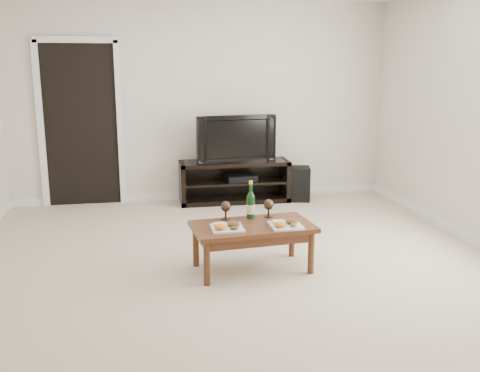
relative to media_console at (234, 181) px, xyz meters
name	(u,v)px	position (x,y,z in m)	size (l,w,h in m)	color
floor	(239,273)	(-0.39, -2.50, -0.28)	(5.50, 5.50, 0.00)	beige
back_wall	(201,103)	(-0.39, 0.27, 1.02)	(5.00, 0.04, 2.60)	beige
doorway	(81,126)	(-1.94, 0.24, 0.75)	(0.90, 0.02, 2.05)	black
media_console	(234,181)	(0.00, 0.00, 0.00)	(1.44, 0.45, 0.55)	black
television	(234,138)	(0.00, 0.00, 0.58)	(1.06, 0.14, 0.61)	black
av_receiver	(240,178)	(0.08, -0.01, 0.05)	(0.40, 0.30, 0.08)	black
subwoofer	(298,184)	(0.86, -0.08, -0.05)	(0.30, 0.30, 0.45)	black
coffee_table	(252,247)	(-0.26, -2.42, -0.07)	(1.05, 0.57, 0.42)	#542B17
plate_left	(227,225)	(-0.50, -2.52, 0.18)	(0.27, 0.27, 0.07)	white
plate_right	(286,223)	(0.02, -2.54, 0.18)	(0.27, 0.27, 0.07)	white
wine_bottle	(251,200)	(-0.23, -2.22, 0.32)	(0.07, 0.07, 0.35)	#0D3311
goblet_left	(226,210)	(-0.46, -2.22, 0.23)	(0.09, 0.09, 0.17)	#3A2A20
goblet_right	(269,208)	(-0.06, -2.22, 0.23)	(0.09, 0.09, 0.17)	#3A2A20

